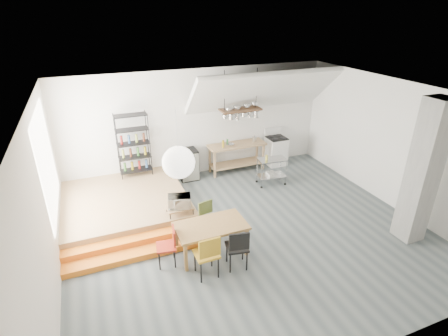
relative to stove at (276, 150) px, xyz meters
name	(u,v)px	position (x,y,z in m)	size (l,w,h in m)	color
floor	(248,232)	(-2.50, -3.16, -0.48)	(8.00, 8.00, 0.00)	#4B5557
wall_back	(199,123)	(-2.50, 0.34, 1.12)	(8.00, 0.04, 3.20)	silver
wall_left	(44,206)	(-6.50, -3.16, 1.12)	(0.04, 7.00, 3.20)	silver
wall_right	(393,144)	(1.50, -3.16, 1.12)	(0.04, 7.00, 3.20)	silver
ceiling	(252,95)	(-2.50, -3.16, 2.72)	(8.00, 7.00, 0.02)	white
slope_ceiling	(263,91)	(-0.70, -0.26, 2.07)	(4.40, 1.80, 0.15)	white
window_pane	(47,163)	(-6.48, -1.66, 1.32)	(0.02, 2.50, 2.20)	white
platform	(126,204)	(-5.00, -1.16, -0.28)	(3.00, 3.00, 0.40)	#A27E51
step_lower	(139,254)	(-5.00, -3.11, -0.41)	(3.00, 0.35, 0.13)	orange
step_upper	(136,242)	(-5.00, -2.76, -0.35)	(3.00, 0.35, 0.27)	orange
concrete_column	(423,173)	(0.80, -4.66, 1.12)	(0.50, 0.50, 3.20)	gray
kitchen_counter	(237,152)	(-1.40, -0.01, 0.15)	(1.80, 0.60, 0.91)	#A27E51
stove	(276,150)	(0.00, 0.00, 0.00)	(0.60, 0.60, 1.18)	white
pot_rack	(242,112)	(-1.37, -0.23, 1.50)	(1.20, 0.50, 1.43)	#3E2A19
wire_shelving	(133,144)	(-4.50, 0.04, 0.85)	(0.88, 0.38, 1.80)	black
microwave_shelf	(180,208)	(-3.90, -2.41, 0.07)	(0.60, 0.40, 0.16)	#A27E51
paper_lantern	(179,162)	(-4.14, -3.55, 1.72)	(0.60, 0.60, 0.60)	white
dining_table	(211,228)	(-3.54, -3.54, 0.14)	(1.47, 0.84, 0.69)	olive
chair_mustard	(208,253)	(-3.85, -4.22, 0.09)	(0.45, 0.45, 0.96)	#B6891F
chair_black	(238,246)	(-3.23, -4.21, 0.06)	(0.49, 0.49, 0.91)	black
chair_olive	(208,216)	(-3.38, -2.88, 0.00)	(0.44, 0.44, 0.81)	#51602D
chair_red	(169,243)	(-4.43, -3.56, 0.02)	(0.44, 0.44, 0.83)	#B82E1A
rolling_cart	(272,168)	(-0.83, -1.22, 0.04)	(0.85, 0.53, 0.80)	silver
mini_fridge	(188,164)	(-2.98, 0.04, -0.02)	(0.54, 0.54, 0.92)	black
microwave	(179,201)	(-3.90, -2.41, 0.23)	(0.52, 0.35, 0.29)	beige
bowl	(230,145)	(-1.64, -0.06, 0.46)	(0.23, 0.23, 0.06)	silver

